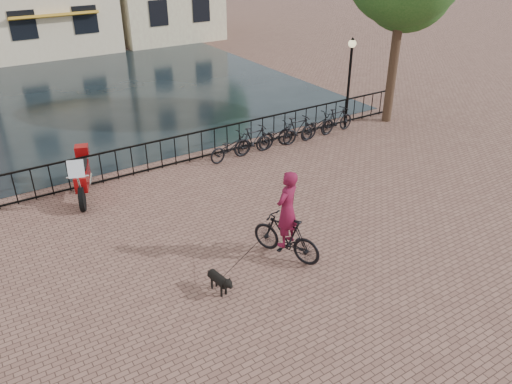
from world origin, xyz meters
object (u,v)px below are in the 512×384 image
cyclist (287,221)px  dog (219,281)px  lamp_post (350,68)px  motorcycle (81,171)px

cyclist → dog: (-2.01, -0.29, -0.75)m
lamp_post → cyclist: 9.40m
lamp_post → cyclist: (-7.18, -5.90, -1.36)m
motorcycle → lamp_post: bearing=19.8°
dog → motorcycle: (-1.22, 6.03, 0.55)m
cyclist → dog: bearing=-13.7°
lamp_post → dog: lamp_post is taller
dog → lamp_post: bearing=27.0°
cyclist → motorcycle: 6.59m
dog → cyclist: bearing=1.1°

